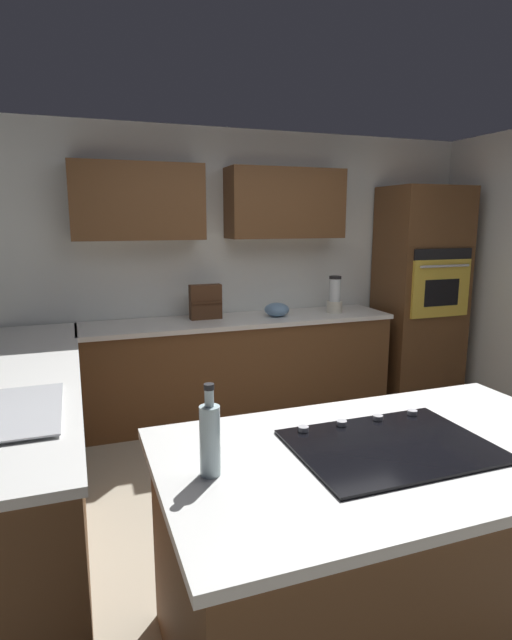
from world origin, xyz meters
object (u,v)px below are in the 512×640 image
at_px(cooktop, 390,445).
at_px(oil_bottle, 210,438).
at_px(blender, 335,297).
at_px(spice_rack, 206,302).
at_px(mixing_bowl, 277,310).
at_px(sink_unit, 6,412).
at_px(wall_oven, 420,292).

distance_m(cooktop, oil_bottle, 0.73).
xyz_separation_m(blender, spice_rack, (1.25, -0.10, 0.00)).
bearing_deg(mixing_bowl, blender, 180.00).
bearing_deg(mixing_bowl, sink_unit, 41.39).
bearing_deg(wall_oven, mixing_bowl, 0.65).
distance_m(wall_oven, oil_bottle, 3.99).
height_order(wall_oven, oil_bottle, wall_oven).
xyz_separation_m(spice_rack, oil_bottle, (0.69, 2.78, -0.02)).
distance_m(wall_oven, spice_rack, 2.25).
xyz_separation_m(wall_oven, oil_bottle, (2.94, 2.70, -0.02)).
relative_size(mixing_bowl, spice_rack, 0.74).
relative_size(spice_rack, oil_bottle, 0.94).
height_order(blender, spice_rack, blender).
height_order(cooktop, spice_rack, spice_rack).
distance_m(mixing_bowl, oil_bottle, 3.00).
bearing_deg(wall_oven, cooktop, 50.78).
bearing_deg(sink_unit, blender, -145.63).
relative_size(sink_unit, oil_bottle, 2.11).
relative_size(mixing_bowl, oil_bottle, 0.69).
bearing_deg(wall_oven, sink_unit, 26.70).
xyz_separation_m(sink_unit, cooktop, (-1.46, 0.87, -0.01)).
height_order(cooktop, mixing_bowl, mixing_bowl).
bearing_deg(oil_bottle, wall_oven, -137.50).
bearing_deg(blender, mixing_bowl, 0.00).
relative_size(wall_oven, sink_unit, 3.01).
relative_size(wall_oven, oil_bottle, 6.34).
bearing_deg(spice_rack, wall_oven, 177.86).
bearing_deg(blender, sink_unit, 34.37).
relative_size(sink_unit, spice_rack, 2.25).
bearing_deg(cooktop, spice_rack, -89.42).
relative_size(cooktop, blender, 2.16).
distance_m(mixing_bowl, spice_rack, 0.66).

